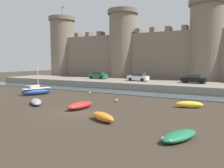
% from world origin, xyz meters
% --- Properties ---
extents(ground_plane, '(160.00, 160.00, 0.00)m').
position_xyz_m(ground_plane, '(0.00, 0.00, 0.00)').
color(ground_plane, '#382D23').
extents(water_channel, '(80.00, 4.50, 0.10)m').
position_xyz_m(water_channel, '(0.00, 14.94, 0.05)').
color(water_channel, '#47565B').
rests_on(water_channel, ground).
extents(quay_road, '(68.13, 10.00, 1.31)m').
position_xyz_m(quay_road, '(0.00, 22.19, 0.65)').
color(quay_road, gray).
rests_on(quay_road, ground).
extents(castle, '(63.47, 7.34, 20.37)m').
position_xyz_m(castle, '(-0.00, 31.40, 7.70)').
color(castle, '#7A6B5B').
rests_on(castle, ground).
extents(sailboat_near_channel_right, '(3.21, 4.84, 5.32)m').
position_xyz_m(sailboat_near_channel_right, '(-12.46, 6.68, 0.61)').
color(sailboat_near_channel_right, '#234793').
rests_on(sailboat_near_channel_right, ground).
extents(rowboat_foreground_left, '(3.11, 1.82, 0.75)m').
position_xyz_m(rowboat_foreground_left, '(9.83, 7.68, 0.39)').
color(rowboat_foreground_left, yellow).
rests_on(rowboat_foreground_left, ground).
extents(rowboat_near_channel_left, '(3.04, 2.16, 0.74)m').
position_xyz_m(rowboat_near_channel_left, '(4.04, -1.49, 0.39)').
color(rowboat_near_channel_left, orange).
rests_on(rowboat_near_channel_left, ground).
extents(rowboat_foreground_centre, '(3.59, 3.28, 0.62)m').
position_xyz_m(rowboat_foreground_centre, '(-6.74, 1.18, 0.32)').
color(rowboat_foreground_centre, gray).
rests_on(rowboat_foreground_centre, ground).
extents(rowboat_midflat_left, '(2.50, 3.53, 0.58)m').
position_xyz_m(rowboat_midflat_left, '(10.78, -3.12, 0.30)').
color(rowboat_midflat_left, '#1E6B47').
rests_on(rowboat_midflat_left, ground).
extents(rowboat_midflat_centre, '(1.76, 3.77, 0.77)m').
position_xyz_m(rowboat_midflat_centre, '(-0.58, 1.64, 0.40)').
color(rowboat_midflat_centre, red).
rests_on(rowboat_midflat_centre, ground).
extents(mooring_buoy_mid_mud, '(0.40, 0.40, 0.40)m').
position_xyz_m(mooring_buoy_mid_mud, '(1.08, 7.03, 0.20)').
color(mooring_buoy_mid_mud, orange).
rests_on(mooring_buoy_mid_mud, ground).
extents(mooring_buoy_near_shore, '(0.38, 0.38, 0.38)m').
position_xyz_m(mooring_buoy_near_shore, '(-5.57, 11.02, 0.19)').
color(mooring_buoy_near_shore, orange).
rests_on(mooring_buoy_near_shore, ground).
extents(car_quay_centre_east, '(4.22, 2.12, 1.62)m').
position_xyz_m(car_quay_centre_east, '(-11.69, 23.76, 2.09)').
color(car_quay_centre_east, '#1E6638').
rests_on(car_quay_centre_east, quay_road).
extents(car_quay_centre_west, '(4.22, 2.12, 1.62)m').
position_xyz_m(car_quay_centre_west, '(-1.96, 22.76, 2.09)').
color(car_quay_centre_west, silver).
rests_on(car_quay_centre_west, quay_road).
extents(car_quay_west, '(4.22, 2.12, 1.62)m').
position_xyz_m(car_quay_west, '(8.32, 23.06, 2.09)').
color(car_quay_west, black).
rests_on(car_quay_west, quay_road).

